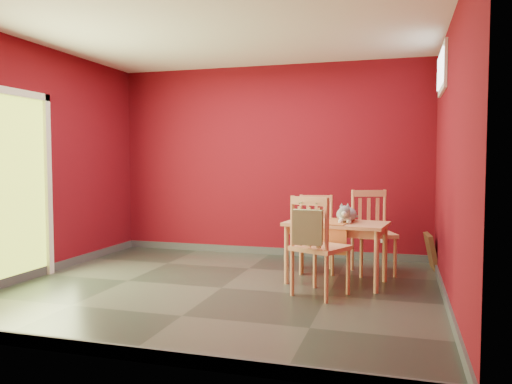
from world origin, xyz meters
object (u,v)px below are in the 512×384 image
(dining_table, at_px, (336,230))
(cat, at_px, (347,211))
(chair_far_left, at_px, (316,233))
(chair_far_right, at_px, (372,231))
(tote_bag, at_px, (308,227))
(picture_frame, at_px, (431,252))
(chair_near, at_px, (318,245))

(dining_table, height_order, cat, cat)
(chair_far_left, distance_m, chair_far_right, 0.67)
(tote_bag, relative_size, picture_frame, 0.88)
(dining_table, bearing_deg, chair_far_left, 120.66)
(picture_frame, bearing_deg, tote_bag, -123.55)
(chair_far_left, height_order, tote_bag, tote_bag)
(tote_bag, bearing_deg, chair_far_right, 70.10)
(chair_far_right, distance_m, tote_bag, 1.55)
(chair_near, bearing_deg, picture_frame, 54.49)
(dining_table, relative_size, chair_near, 1.15)
(cat, bearing_deg, picture_frame, 69.88)
(dining_table, bearing_deg, picture_frame, 44.25)
(dining_table, xyz_separation_m, cat, (0.10, 0.06, 0.20))
(chair_far_left, height_order, chair_near, chair_near)
(chair_far_left, relative_size, chair_far_right, 0.93)
(tote_bag, bearing_deg, chair_far_left, 95.89)
(chair_far_left, bearing_deg, cat, -47.97)
(cat, distance_m, picture_frame, 1.46)
(dining_table, relative_size, chair_far_left, 1.25)
(chair_near, xyz_separation_m, cat, (0.21, 0.66, 0.28))
(chair_far_right, relative_size, cat, 2.16)
(dining_table, distance_m, chair_far_right, 0.72)
(chair_far_right, distance_m, picture_frame, 0.85)
(chair_far_right, distance_m, cat, 0.68)
(tote_bag, relative_size, cat, 0.88)
(cat, bearing_deg, chair_far_left, 156.57)
(chair_near, distance_m, picture_frame, 2.01)
(chair_far_right, xyz_separation_m, tote_bag, (-0.52, -1.44, 0.21))
(chair_near, relative_size, cat, 2.19)
(chair_far_right, relative_size, chair_near, 0.99)
(dining_table, height_order, chair_far_left, chair_far_left)
(chair_far_left, relative_size, cat, 2.02)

